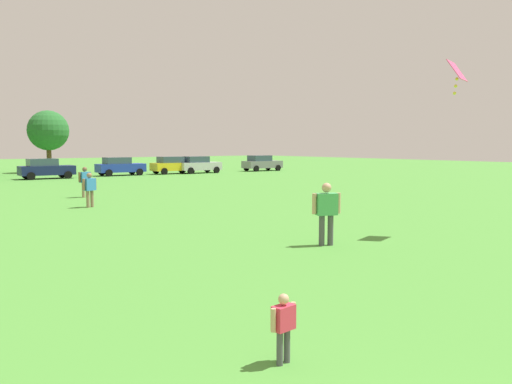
% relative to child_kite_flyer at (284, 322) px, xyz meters
% --- Properties ---
extents(child_kite_flyer, '(0.44, 0.21, 0.93)m').
position_rel_child_kite_flyer_xyz_m(child_kite_flyer, '(0.00, 0.00, 0.00)').
color(child_kite_flyer, '#4C4C51').
rests_on(child_kite_flyer, ground).
extents(adult_bystander, '(0.79, 0.52, 1.78)m').
position_rel_child_kite_flyer_xyz_m(adult_bystander, '(6.01, 5.54, 0.50)').
color(adult_bystander, '#4C4C51').
rests_on(adult_bystander, ground).
extents(bystander_near_trees, '(0.71, 0.45, 1.58)m').
position_rel_child_kite_flyer_xyz_m(bystander_near_trees, '(3.53, 18.41, 0.38)').
color(bystander_near_trees, '#8C7259').
rests_on(bystander_near_trees, ground).
extents(bystander_midfield, '(0.75, 0.46, 1.65)m').
position_rel_child_kite_flyer_xyz_m(bystander_midfield, '(4.80, 23.04, 0.42)').
color(bystander_midfield, '#8C7259').
rests_on(bystander_midfield, ground).
extents(kite, '(1.07, 0.75, 1.05)m').
position_rel_child_kite_flyer_xyz_m(kite, '(10.38, 4.44, 4.47)').
color(kite, '#F24C8C').
extents(parked_car_navy_4, '(4.30, 2.02, 1.68)m').
position_rel_child_kite_flyer_xyz_m(parked_car_navy_4, '(7.04, 40.27, 0.30)').
color(parked_car_navy_4, '#141E4C').
rests_on(parked_car_navy_4, ground).
extents(parked_car_blue_5, '(4.30, 2.02, 1.68)m').
position_rel_child_kite_flyer_xyz_m(parked_car_blue_5, '(13.78, 41.17, 0.30)').
color(parked_car_blue_5, '#1E38AD').
rests_on(parked_car_blue_5, ground).
extents(parked_car_yellow_6, '(4.30, 2.02, 1.68)m').
position_rel_child_kite_flyer_xyz_m(parked_car_yellow_6, '(19.06, 40.87, 0.30)').
color(parked_car_yellow_6, yellow).
rests_on(parked_car_yellow_6, ground).
extents(parked_car_silver_7, '(4.30, 2.02, 1.68)m').
position_rel_child_kite_flyer_xyz_m(parked_car_silver_7, '(21.61, 40.36, 0.30)').
color(parked_car_silver_7, silver).
rests_on(parked_car_silver_7, ground).
extents(parked_car_gray_8, '(4.30, 2.02, 1.68)m').
position_rel_child_kite_flyer_xyz_m(parked_car_gray_8, '(29.42, 40.32, 0.30)').
color(parked_car_gray_8, slate).
rests_on(parked_car_gray_8, ground).
extents(tree_far_right, '(4.02, 4.02, 6.27)m').
position_rel_child_kite_flyer_xyz_m(tree_far_right, '(9.80, 49.98, 3.68)').
color(tree_far_right, brown).
rests_on(tree_far_right, ground).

